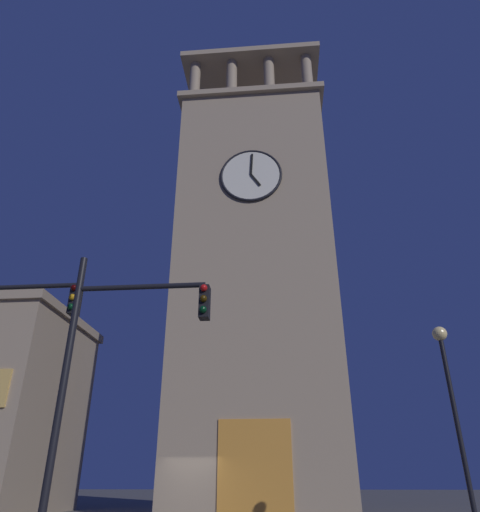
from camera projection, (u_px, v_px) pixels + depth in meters
clocktower at (256, 278)px, 27.30m from camera, size 9.24×7.60×30.44m
traffic_signal_near at (110, 353)px, 9.83m from camera, size 3.11×0.41×6.22m
street_lamp at (450, 387)px, 13.56m from camera, size 0.44×0.44×5.82m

